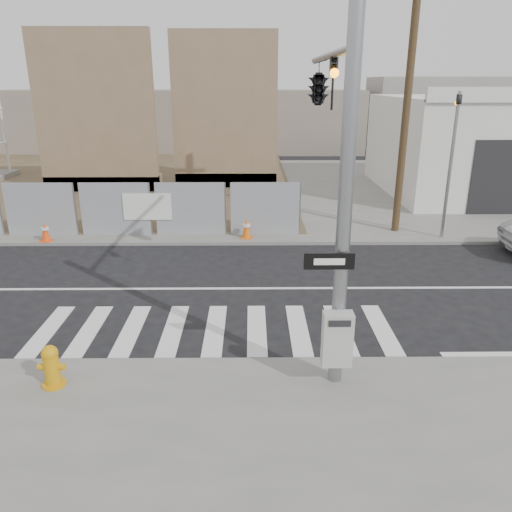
{
  "coord_description": "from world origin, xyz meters",
  "views": [
    {
      "loc": [
        0.88,
        -13.2,
        5.6
      ],
      "look_at": [
        0.99,
        -1.17,
        1.4
      ],
      "focal_mm": 35.0,
      "sensor_mm": 36.0,
      "label": 1
    }
  ],
  "objects_px": {
    "auto_shop": "(504,145)",
    "traffic_cone_d": "(247,228)",
    "traffic_cone_c": "(45,232)",
    "fire_hydrant": "(52,366)",
    "signal_pole": "(325,122)"
  },
  "relations": [
    {
      "from": "auto_shop",
      "to": "traffic_cone_d",
      "type": "relative_size",
      "value": 16.0
    },
    {
      "from": "signal_pole",
      "to": "traffic_cone_c",
      "type": "distance_m",
      "value": 11.86
    },
    {
      "from": "traffic_cone_c",
      "to": "fire_hydrant",
      "type": "bearing_deg",
      "value": -68.06
    },
    {
      "from": "auto_shop",
      "to": "traffic_cone_c",
      "type": "xyz_separation_m",
      "value": [
        -20.61,
        -8.75,
        -2.06
      ]
    },
    {
      "from": "traffic_cone_c",
      "to": "traffic_cone_d",
      "type": "bearing_deg",
      "value": 2.58
    },
    {
      "from": "auto_shop",
      "to": "traffic_cone_c",
      "type": "relative_size",
      "value": 16.52
    },
    {
      "from": "fire_hydrant",
      "to": "traffic_cone_c",
      "type": "distance_m",
      "value": 9.91
    },
    {
      "from": "fire_hydrant",
      "to": "traffic_cone_c",
      "type": "relative_size",
      "value": 1.16
    },
    {
      "from": "signal_pole",
      "to": "traffic_cone_d",
      "type": "xyz_separation_m",
      "value": [
        -1.8,
        6.59,
        -4.29
      ]
    },
    {
      "from": "traffic_cone_c",
      "to": "traffic_cone_d",
      "type": "distance_m",
      "value": 7.31
    },
    {
      "from": "auto_shop",
      "to": "traffic_cone_d",
      "type": "height_order",
      "value": "auto_shop"
    },
    {
      "from": "auto_shop",
      "to": "traffic_cone_c",
      "type": "height_order",
      "value": "auto_shop"
    },
    {
      "from": "signal_pole",
      "to": "traffic_cone_c",
      "type": "relative_size",
      "value": 9.64
    },
    {
      "from": "auto_shop",
      "to": "traffic_cone_d",
      "type": "xyz_separation_m",
      "value": [
        -13.3,
        -8.42,
        -2.05
      ]
    },
    {
      "from": "signal_pole",
      "to": "fire_hydrant",
      "type": "bearing_deg",
      "value": -151.59
    }
  ]
}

